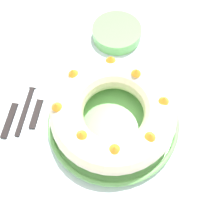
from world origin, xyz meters
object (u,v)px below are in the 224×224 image
Objects in this scene: serving_dish at (112,121)px; bundt_cake at (112,112)px; serving_knife at (15,105)px; cake_knife at (40,101)px; side_bowl at (117,33)px; fork at (30,97)px.

bundt_cake is (-0.00, 0.00, 0.05)m from serving_dish.
serving_dish is 0.27m from serving_knife.
cake_knife is at bearing 170.53° from bundt_cake.
serving_knife is 0.07m from cake_knife.
serving_knife is at bearing 177.25° from serving_dish.
side_bowl is (-0.03, 0.30, -0.05)m from bundt_cake.
bundt_cake is 0.30m from side_bowl.
serving_dish is at bearing -7.47° from serving_knife.
serving_knife is (-0.27, 0.01, -0.06)m from bundt_cake.
serving_dish is 1.66× the size of fork.
serving_knife is 1.19× the size of cake_knife.
fork is 0.03m from cake_knife.
bundt_cake is at bearing -8.82° from cake_knife.
serving_knife is 0.38m from side_bowl.
side_bowl is at bearing 95.34° from serving_dish.
side_bowl is at bearing 95.34° from bundt_cake.
cake_knife is at bearing 170.52° from serving_dish.
fork is 1.35× the size of side_bowl.
fork is (-0.24, 0.04, -0.01)m from serving_dish.
side_bowl is at bearing 56.51° from cake_knife.
serving_dish is 0.30m from side_bowl.
serving_knife and cake_knife have the same top height.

